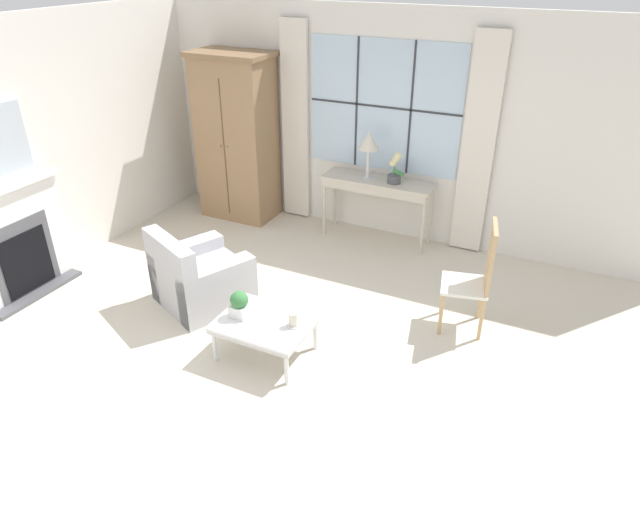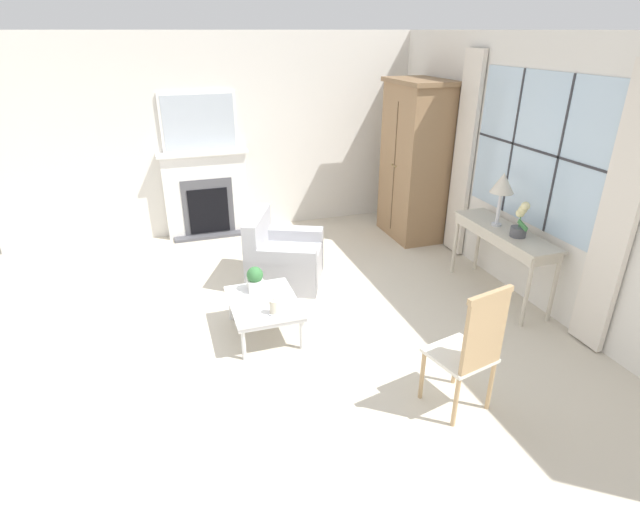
# 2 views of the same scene
# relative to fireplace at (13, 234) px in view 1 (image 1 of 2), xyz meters

# --- Properties ---
(ground_plane) EXTENTS (14.00, 14.00, 0.00)m
(ground_plane) POSITION_rel_fireplace_xyz_m (2.91, 0.19, -0.70)
(ground_plane) COLOR beige
(wall_back_windowed) EXTENTS (7.20, 0.14, 2.80)m
(wall_back_windowed) POSITION_rel_fireplace_xyz_m (2.91, 3.21, 0.70)
(wall_back_windowed) COLOR silver
(wall_back_windowed) RESTS_ON ground_plane
(wall_left) EXTENTS (0.06, 7.20, 2.80)m
(wall_left) POSITION_rel_fireplace_xyz_m (-0.12, 0.79, 0.70)
(wall_left) COLOR silver
(wall_left) RESTS_ON ground_plane
(fireplace) EXTENTS (0.34, 1.27, 2.04)m
(fireplace) POSITION_rel_fireplace_xyz_m (0.00, 0.00, 0.00)
(fireplace) COLOR #515156
(fireplace) RESTS_ON ground_plane
(armoire) EXTENTS (1.06, 0.67, 2.21)m
(armoire) POSITION_rel_fireplace_xyz_m (0.98, 2.83, 0.41)
(armoire) COLOR #93704C
(armoire) RESTS_ON ground_plane
(console_table) EXTENTS (1.41, 0.41, 0.81)m
(console_table) POSITION_rel_fireplace_xyz_m (2.98, 2.92, 0.02)
(console_table) COLOR beige
(console_table) RESTS_ON ground_plane
(table_lamp) EXTENTS (0.26, 0.26, 0.60)m
(table_lamp) POSITION_rel_fireplace_xyz_m (2.85, 2.89, 0.58)
(table_lamp) COLOR silver
(table_lamp) RESTS_ON console_table
(potted_orchid) EXTENTS (0.21, 0.17, 0.39)m
(potted_orchid) POSITION_rel_fireplace_xyz_m (3.19, 2.91, 0.27)
(potted_orchid) COLOR #4C4C51
(potted_orchid) RESTS_ON console_table
(armchair_upholstered) EXTENTS (1.11, 1.10, 0.84)m
(armchair_upholstered) POSITION_rel_fireplace_xyz_m (1.87, 0.66, -0.42)
(armchair_upholstered) COLOR #B2B2B7
(armchair_upholstered) RESTS_ON ground_plane
(side_chair_wooden) EXTENTS (0.53, 0.53, 1.13)m
(side_chair_wooden) POSITION_rel_fireplace_xyz_m (4.56, 1.46, -0.08)
(side_chair_wooden) COLOR white
(side_chair_wooden) RESTS_ON ground_plane
(coffee_table) EXTENTS (0.85, 0.66, 0.38)m
(coffee_table) POSITION_rel_fireplace_xyz_m (2.95, 0.19, -0.37)
(coffee_table) COLOR silver
(coffee_table) RESTS_ON ground_plane
(potted_plant_small) EXTENTS (0.17, 0.17, 0.26)m
(potted_plant_small) POSITION_rel_fireplace_xyz_m (2.70, 0.17, -0.20)
(potted_plant_small) COLOR white
(potted_plant_small) RESTS_ON coffee_table
(pillar_candle) EXTENTS (0.12, 0.12, 0.15)m
(pillar_candle) POSITION_rel_fireplace_xyz_m (3.22, 0.24, -0.26)
(pillar_candle) COLOR silver
(pillar_candle) RESTS_ON coffee_table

